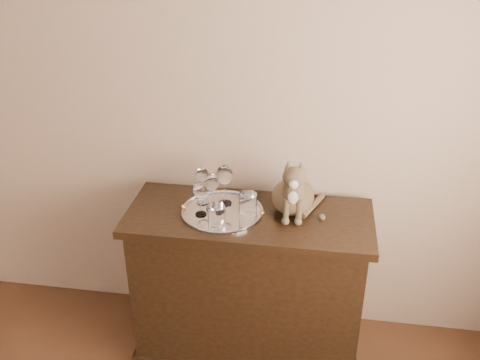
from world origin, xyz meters
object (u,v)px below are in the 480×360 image
object	(u,v)px
tumbler_b	(217,215)
cat	(294,182)
wine_glass_c	(200,198)
tumbler_c	(248,203)
sideboard	(248,284)
tray	(222,212)
wine_glass_a	(202,185)
wine_glass_d	(212,191)
wine_glass_b	(225,185)

from	to	relation	value
tumbler_b	cat	xyz separation A→B (m)	(0.34, 0.19, 0.10)
wine_glass_c	tumbler_c	bearing A→B (deg)	13.99
sideboard	tumbler_c	world-z (taller)	tumbler_c
tumbler_c	tray	bearing A→B (deg)	-173.69
wine_glass_a	sideboard	bearing A→B (deg)	-15.38
wine_glass_a	cat	size ratio (longest dim) A/B	0.61
wine_glass_a	tumbler_c	distance (m)	0.25
sideboard	wine_glass_d	size ratio (longest dim) A/B	6.12
tumbler_b	cat	distance (m)	0.40
sideboard	tray	xyz separation A→B (m)	(-0.13, -0.01, 0.43)
tumbler_b	sideboard	bearing A→B (deg)	40.92
tray	tumbler_b	world-z (taller)	tumbler_b
wine_glass_a	wine_glass_d	world-z (taller)	wine_glass_d
sideboard	tumbler_c	xyz separation A→B (m)	(-0.01, 0.01, 0.48)
sideboard	tray	distance (m)	0.45
wine_glass_b	wine_glass_d	distance (m)	0.08
sideboard	cat	xyz separation A→B (m)	(0.20, 0.07, 0.58)
sideboard	wine_glass_b	world-z (taller)	wine_glass_b
wine_glass_b	wine_glass_c	size ratio (longest dim) A/B	1.20
wine_glass_d	sideboard	bearing A→B (deg)	-3.47
wine_glass_c	tumbler_b	bearing A→B (deg)	-37.17
wine_glass_c	tumbler_c	distance (m)	0.23
tray	tumbler_b	xyz separation A→B (m)	(-0.01, -0.11, 0.05)
wine_glass_a	cat	world-z (taller)	cat
sideboard	wine_glass_c	world-z (taller)	wine_glass_c
sideboard	wine_glass_d	distance (m)	0.56
sideboard	wine_glass_d	world-z (taller)	wine_glass_d
tumbler_b	cat	size ratio (longest dim) A/B	0.30
tumbler_b	tumbler_c	size ratio (longest dim) A/B	0.96
wine_glass_b	tumbler_c	size ratio (longest dim) A/B	2.13
sideboard	tumbler_b	distance (m)	0.51
wine_glass_c	wine_glass_d	size ratio (longest dim) A/B	0.90
wine_glass_a	tumbler_b	bearing A→B (deg)	-59.69
tray	tumbler_c	xyz separation A→B (m)	(0.12, 0.01, 0.05)
wine_glass_d	tumbler_b	xyz separation A→B (m)	(0.05, -0.13, -0.05)
wine_glass_c	cat	bearing A→B (deg)	15.29
cat	wine_glass_c	bearing A→B (deg)	-167.50
wine_glass_d	tumbler_c	size ratio (longest dim) A/B	1.96
wine_glass_b	cat	xyz separation A→B (m)	(0.34, -0.00, 0.04)
tray	wine_glass_b	size ratio (longest dim) A/B	1.88
tumbler_c	cat	bearing A→B (deg)	16.63
wine_glass_a	wine_glass_d	distance (m)	0.08
tumbler_c	wine_glass_d	bearing A→B (deg)	178.50
tray	wine_glass_c	xyz separation A→B (m)	(-0.10, -0.04, 0.09)
wine_glass_b	wine_glass_c	world-z (taller)	wine_glass_b
tray	wine_glass_d	world-z (taller)	wine_glass_d
wine_glass_a	wine_glass_c	xyz separation A→B (m)	(0.02, -0.12, -0.01)
wine_glass_a	wine_glass_b	bearing A→B (deg)	2.22
wine_glass_b	wine_glass_d	world-z (taller)	wine_glass_b
tray	tumbler_b	size ratio (longest dim) A/B	4.18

